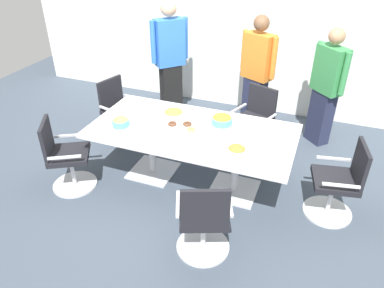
{
  "coord_description": "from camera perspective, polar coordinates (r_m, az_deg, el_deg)",
  "views": [
    {
      "loc": [
        1.35,
        -3.49,
        2.86
      ],
      "look_at": [
        0.0,
        0.0,
        0.55
      ],
      "focal_mm": 34.29,
      "sensor_mm": 36.0,
      "label": 1
    }
  ],
  "objects": [
    {
      "name": "office_chair_3",
      "position": [
        5.23,
        9.65,
        3.19
      ],
      "size": [
        0.69,
        0.69,
        0.91
      ],
      "rotation": [
        0.0,
        0.0,
        -3.49
      ],
      "color": "silver",
      "rests_on": "ground"
    },
    {
      "name": "office_chair_0",
      "position": [
        4.65,
        -19.12,
        -2.15
      ],
      "size": [
        0.74,
        0.74,
        0.91
      ],
      "rotation": [
        0.0,
        0.0,
        -1.04
      ],
      "color": "silver",
      "rests_on": "ground"
    },
    {
      "name": "person_standing_2",
      "position": [
        5.47,
        20.19,
        8.37
      ],
      "size": [
        0.49,
        0.49,
        1.68
      ],
      "rotation": [
        0.0,
        0.0,
        -3.92
      ],
      "color": "#232842",
      "rests_on": "ground"
    },
    {
      "name": "office_chair_1",
      "position": [
        3.56,
        1.84,
        -11.95
      ],
      "size": [
        0.7,
        0.7,
        0.91
      ],
      "rotation": [
        0.0,
        0.0,
        0.39
      ],
      "color": "silver",
      "rests_on": "ground"
    },
    {
      "name": "snack_bowl_chips_orange",
      "position": [
        4.41,
        4.67,
        3.82
      ],
      "size": [
        0.25,
        0.25,
        0.12
      ],
      "color": "#4C9EC6",
      "rests_on": "conference_table"
    },
    {
      "name": "person_standing_0",
      "position": [
        5.88,
        -3.42,
        13.05
      ],
      "size": [
        0.48,
        0.5,
        1.87
      ],
      "rotation": [
        0.0,
        0.0,
        -2.32
      ],
      "color": "black",
      "rests_on": "ground"
    },
    {
      "name": "snack_bowl_cookies",
      "position": [
        4.44,
        -11.05,
        3.42
      ],
      "size": [
        0.2,
        0.2,
        0.11
      ],
      "color": "#4C9EC6",
      "rests_on": "conference_table"
    },
    {
      "name": "conference_table",
      "position": [
        4.36,
        0.0,
        0.84
      ],
      "size": [
        2.4,
        1.2,
        0.75
      ],
      "color": "silver",
      "rests_on": "ground"
    },
    {
      "name": "snack_bowl_chips_yellow",
      "position": [
        4.54,
        -2.86,
        4.71
      ],
      "size": [
        0.26,
        0.26,
        0.11
      ],
      "color": "white",
      "rests_on": "conference_table"
    },
    {
      "name": "ground_plane",
      "position": [
        4.72,
        0.0,
        -5.75
      ],
      "size": [
        10.0,
        10.0,
        0.01
      ],
      "primitive_type": "cube",
      "color": "#3D4754"
    },
    {
      "name": "donut_platter",
      "position": [
        4.28,
        -2.01,
        2.36
      ],
      "size": [
        0.38,
        0.38,
        0.04
      ],
      "color": "white",
      "rests_on": "conference_table"
    },
    {
      "name": "plate_stack",
      "position": [
        4.85,
        -8.75,
        5.85
      ],
      "size": [
        0.2,
        0.2,
        0.05
      ],
      "color": "white",
      "rests_on": "conference_table"
    },
    {
      "name": "office_chair_2",
      "position": [
        4.29,
        21.89,
        -5.91
      ],
      "size": [
        0.64,
        0.64,
        0.91
      ],
      "rotation": [
        0.0,
        0.0,
        1.77
      ],
      "color": "silver",
      "rests_on": "ground"
    },
    {
      "name": "office_chair_4",
      "position": [
        5.52,
        -11.13,
        4.68
      ],
      "size": [
        0.66,
        0.66,
        0.91
      ],
      "rotation": [
        0.0,
        0.0,
        -1.83
      ],
      "color": "silver",
      "rests_on": "ground"
    },
    {
      "name": "napkin_pile",
      "position": [
        3.98,
        0.83,
        0.19
      ],
      "size": [
        0.18,
        0.18,
        0.06
      ],
      "primitive_type": "cube",
      "color": "white",
      "rests_on": "conference_table"
    },
    {
      "name": "back_wall",
      "position": [
        6.22,
        8.42,
        17.79
      ],
      "size": [
        8.0,
        0.1,
        2.8
      ],
      "primitive_type": "cube",
      "color": "silver",
      "rests_on": "ground"
    },
    {
      "name": "snack_bowl_pretzels",
      "position": [
        3.85,
        6.96,
        -0.98
      ],
      "size": [
        0.21,
        0.21,
        0.1
      ],
      "color": "white",
      "rests_on": "conference_table"
    },
    {
      "name": "person_standing_1",
      "position": [
        5.61,
        10.03,
        10.84
      ],
      "size": [
        0.59,
        0.39,
        1.74
      ],
      "rotation": [
        0.0,
        0.0,
        -3.59
      ],
      "color": "#232842",
      "rests_on": "ground"
    }
  ]
}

